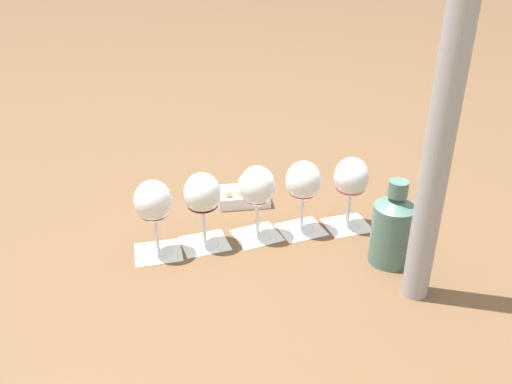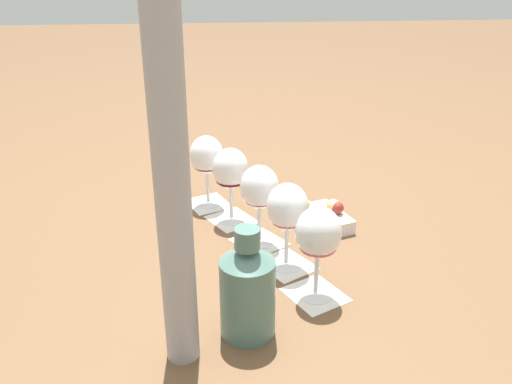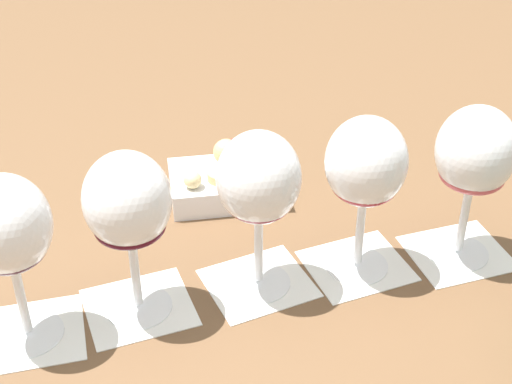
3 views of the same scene
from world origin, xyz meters
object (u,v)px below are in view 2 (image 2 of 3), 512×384
wine_glass_1 (287,211)px  umbrella_pole (165,89)px  wine_glass_4 (207,158)px  wine_glass_3 (230,172)px  wine_glass_0 (318,236)px  ceramic_vase (248,289)px  wine_glass_2 (260,192)px  snack_dish (325,217)px

wine_glass_1 → umbrella_pole: 0.44m
wine_glass_4 → wine_glass_3: bearing=-150.4°
wine_glass_0 → ceramic_vase: (-0.09, 0.13, -0.04)m
wine_glass_2 → wine_glass_4: same height
wine_glass_2 → snack_dish: bearing=-66.6°
wine_glass_2 → snack_dish: size_ratio=1.15×
wine_glass_0 → wine_glass_4: (0.42, 0.19, -0.00)m
wine_glass_0 → wine_glass_3: size_ratio=1.00×
wine_glass_0 → ceramic_vase: 0.17m
wine_glass_0 → wine_glass_4: bearing=24.8°
wine_glass_3 → snack_dish: bearing=-102.8°
wine_glass_2 → snack_dish: 0.20m
wine_glass_0 → umbrella_pole: bearing=120.4°
wine_glass_0 → wine_glass_3: bearing=23.4°
wine_glass_0 → umbrella_pole: size_ratio=0.21×
wine_glass_0 → wine_glass_2: 0.22m
wine_glass_3 → ceramic_vase: 0.42m
wine_glass_3 → umbrella_pole: 0.56m
wine_glass_4 → umbrella_pole: 0.64m
wine_glass_1 → wine_glass_2: same height
wine_glass_1 → wine_glass_4: bearing=26.5°
wine_glass_0 → wine_glass_3: (0.32, 0.14, 0.00)m
snack_dish → wine_glass_3: bearing=77.2°
wine_glass_0 → wine_glass_4: same height
snack_dish → umbrella_pole: umbrella_pole is taller
wine_glass_0 → wine_glass_2: bearing=22.3°
wine_glass_4 → snack_dish: (-0.14, -0.27, -0.10)m
wine_glass_2 → wine_glass_0: bearing=-157.7°
wine_glass_1 → snack_dish: 0.23m
wine_glass_0 → wine_glass_3: same height
wine_glass_0 → snack_dish: (0.27, -0.08, -0.10)m
wine_glass_2 → wine_glass_4: (0.21, 0.11, -0.00)m
wine_glass_3 → snack_dish: size_ratio=1.15×
ceramic_vase → umbrella_pole: bearing=113.6°
umbrella_pole → snack_dish: bearing=-37.3°
wine_glass_4 → ceramic_vase: 0.52m
wine_glass_2 → umbrella_pole: bearing=155.7°
wine_glass_1 → wine_glass_2: size_ratio=1.00×
wine_glass_0 → ceramic_vase: bearing=125.2°
wine_glass_1 → wine_glass_4: size_ratio=1.00×
wine_glass_3 → ceramic_vase: bearing=-179.2°
wine_glass_1 → snack_dish: bearing=-34.8°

